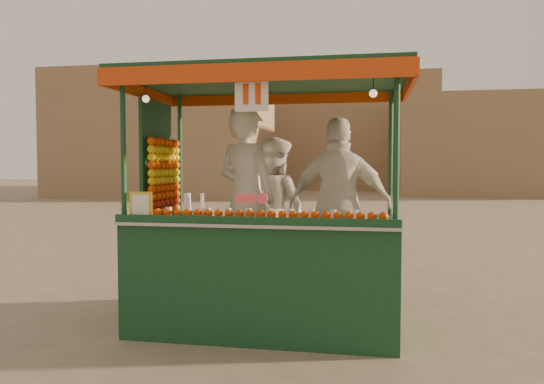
% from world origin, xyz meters
% --- Properties ---
extents(ground, '(90.00, 90.00, 0.00)m').
position_xyz_m(ground, '(0.00, 0.00, 0.00)').
color(ground, '#6F604F').
rests_on(ground, ground).
extents(building_left, '(10.00, 6.00, 6.00)m').
position_xyz_m(building_left, '(-9.00, 20.00, 3.00)').
color(building_left, '#8F6B51').
rests_on(building_left, ground).
extents(building_right, '(9.00, 6.00, 5.00)m').
position_xyz_m(building_right, '(7.00, 24.00, 2.50)').
color(building_right, '#8F6B51').
rests_on(building_right, ground).
extents(building_center, '(14.00, 7.00, 7.00)m').
position_xyz_m(building_center, '(-2.00, 30.00, 3.50)').
color(building_center, '#8F6B51').
rests_on(building_center, ground).
extents(juice_cart, '(2.69, 1.75, 2.45)m').
position_xyz_m(juice_cart, '(0.07, -0.10, 0.79)').
color(juice_cart, '#0F391E').
rests_on(juice_cart, ground).
extents(vendor_left, '(0.81, 0.70, 1.88)m').
position_xyz_m(vendor_left, '(-0.14, 0.23, 1.23)').
color(vendor_left, silver).
rests_on(vendor_left, ground).
extents(vendor_middle, '(0.98, 0.95, 1.58)m').
position_xyz_m(vendor_middle, '(0.09, 0.59, 1.08)').
color(vendor_middle, white).
rests_on(vendor_middle, ground).
extents(vendor_right, '(1.05, 0.46, 1.77)m').
position_xyz_m(vendor_right, '(0.82, 0.28, 1.17)').
color(vendor_right, silver).
rests_on(vendor_right, ground).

